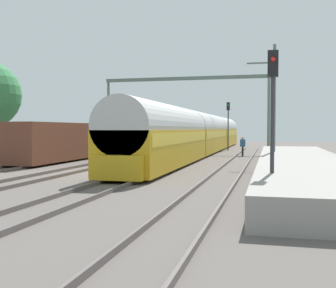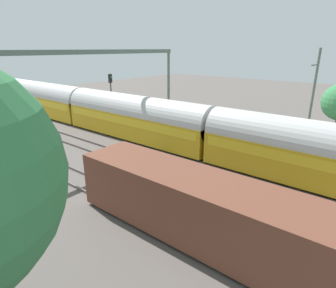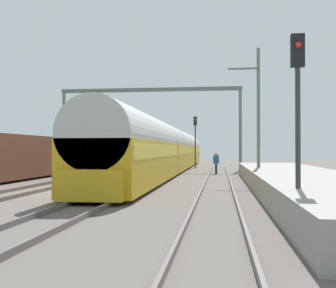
# 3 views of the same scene
# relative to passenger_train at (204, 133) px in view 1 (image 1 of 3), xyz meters

# --- Properties ---
(ground) EXTENTS (120.00, 120.00, 0.00)m
(ground) POSITION_rel_passenger_train_xyz_m (-2.18, -20.15, -1.97)
(ground) COLOR #5A534F
(track_far_west) EXTENTS (1.52, 60.00, 0.16)m
(track_far_west) POSITION_rel_passenger_train_xyz_m (-8.73, -20.15, -1.89)
(track_far_west) COLOR #5F5654
(track_far_west) RESTS_ON ground
(track_west) EXTENTS (1.51, 60.00, 0.16)m
(track_west) POSITION_rel_passenger_train_xyz_m (-4.36, -20.15, -1.89)
(track_west) COLOR #5F5654
(track_west) RESTS_ON ground
(track_east) EXTENTS (1.51, 60.00, 0.16)m
(track_east) POSITION_rel_passenger_train_xyz_m (0.00, -20.15, -1.89)
(track_east) COLOR #5F5654
(track_east) RESTS_ON ground
(track_far_east) EXTENTS (1.52, 60.00, 0.16)m
(track_far_east) POSITION_rel_passenger_train_xyz_m (4.36, -20.15, -1.89)
(track_far_east) COLOR #5F5654
(track_far_east) RESTS_ON ground
(platform) EXTENTS (4.40, 28.00, 0.90)m
(platform) POSITION_rel_passenger_train_xyz_m (8.18, -18.15, -1.52)
(platform) COLOR gray
(platform) RESTS_ON ground
(passenger_train) EXTENTS (2.93, 49.20, 3.82)m
(passenger_train) POSITION_rel_passenger_train_xyz_m (0.00, 0.00, 0.00)
(passenger_train) COLOR gold
(passenger_train) RESTS_ON ground
(freight_car) EXTENTS (2.80, 13.00, 2.70)m
(freight_car) POSITION_rel_passenger_train_xyz_m (-8.73, -12.95, -0.50)
(freight_car) COLOR brown
(freight_car) RESTS_ON ground
(person_crossing) EXTENTS (0.47, 0.41, 1.73)m
(person_crossing) POSITION_rel_passenger_train_xyz_m (4.17, -4.44, -0.94)
(person_crossing) COLOR #313131
(person_crossing) RESTS_ON ground
(railway_signal_near) EXTENTS (0.36, 0.30, 5.09)m
(railway_signal_near) POSITION_rel_passenger_train_xyz_m (6.60, -26.93, 1.29)
(railway_signal_near) COLOR #2D2D33
(railway_signal_near) RESTS_ON ground
(railway_signal_far) EXTENTS (0.36, 0.30, 5.40)m
(railway_signal_far) POSITION_rel_passenger_train_xyz_m (1.92, 5.46, 1.47)
(railway_signal_far) COLOR #2D2D33
(railway_signal_far) RESTS_ON ground
(catenary_gantry) EXTENTS (17.49, 0.28, 7.86)m
(catenary_gantry) POSITION_rel_passenger_train_xyz_m (-2.18, 1.18, 3.99)
(catenary_gantry) COLOR #55685F
(catenary_gantry) RESTS_ON ground
(catenary_pole_east_mid) EXTENTS (1.90, 0.20, 8.00)m
(catenary_pole_east_mid) POSITION_rel_passenger_train_xyz_m (6.72, -13.12, 2.18)
(catenary_pole_east_mid) COLOR #55685F
(catenary_pole_east_mid) RESTS_ON ground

